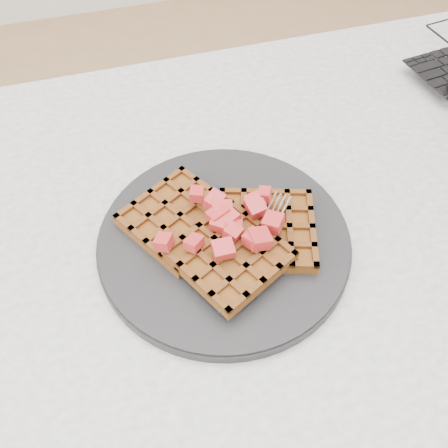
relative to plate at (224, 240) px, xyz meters
name	(u,v)px	position (x,y,z in m)	size (l,w,h in m)	color
ground	(273,408)	(0.13, 0.00, -0.76)	(4.00, 4.00, 0.00)	tan
table	(307,268)	(0.13, 0.00, -0.12)	(1.20, 0.80, 0.75)	silver
plate	(224,240)	(0.00, 0.00, 0.00)	(0.31, 0.31, 0.02)	black
waffles	(225,233)	(0.00, 0.00, 0.02)	(0.25, 0.23, 0.03)	brown
strawberry_pile	(224,217)	(0.00, 0.00, 0.05)	(0.15, 0.15, 0.02)	#A11419
fork	(260,248)	(0.03, -0.03, 0.02)	(0.02, 0.18, 0.02)	silver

